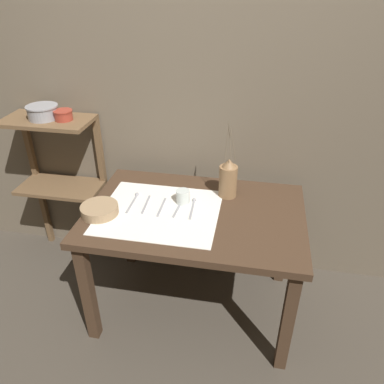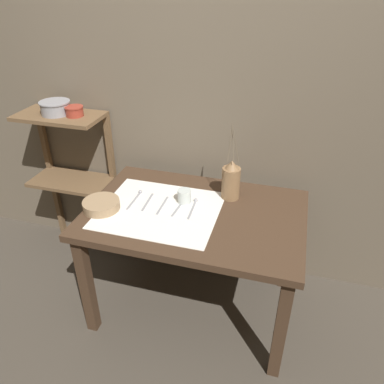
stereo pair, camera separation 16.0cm
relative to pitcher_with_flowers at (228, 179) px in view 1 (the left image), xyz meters
name	(u,v)px [view 1 (the left image)]	position (x,y,z in m)	size (l,w,h in m)	color
ground_plane	(195,303)	(-0.15, -0.20, -0.82)	(12.00, 12.00, 0.00)	#473F35
stone_wall_back	(210,96)	(-0.15, 0.31, 0.38)	(7.00, 0.06, 2.40)	#6B5E4C
wooden_table	(195,225)	(-0.15, -0.20, -0.20)	(1.18, 0.79, 0.71)	#422D1E
wooden_shelf_unit	(59,164)	(-1.13, 0.15, -0.08)	(0.54, 0.29, 1.06)	brown
linen_cloth	(160,211)	(-0.34, -0.24, -0.11)	(0.64, 0.54, 0.00)	white
pitcher_with_flowers	(228,179)	(0.00, 0.00, 0.00)	(0.10, 0.10, 0.44)	olive
wooden_bowl	(100,210)	(-0.65, -0.31, -0.08)	(0.20, 0.20, 0.05)	#9E7F5B
glass_tumbler_near	(183,197)	(-0.24, -0.12, -0.07)	(0.08, 0.08, 0.08)	silver
spoon_inner	(135,198)	(-0.51, -0.14, -0.10)	(0.02, 0.20, 0.02)	#939399
knife_center	(146,204)	(-0.43, -0.19, -0.10)	(0.02, 0.18, 0.00)	#939399
fork_outer	(162,207)	(-0.34, -0.20, -0.10)	(0.01, 0.18, 0.00)	#939399
fork_inner	(178,208)	(-0.25, -0.19, -0.10)	(0.03, 0.18, 0.00)	#939399
spoon_outer	(193,204)	(-0.18, -0.13, -0.10)	(0.03, 0.20, 0.02)	#939399
metal_pot_large	(43,112)	(-1.14, 0.11, 0.28)	(0.19, 0.19, 0.08)	#939399
metal_pot_small	(63,115)	(-1.01, 0.11, 0.27)	(0.11, 0.11, 0.06)	#9E3828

